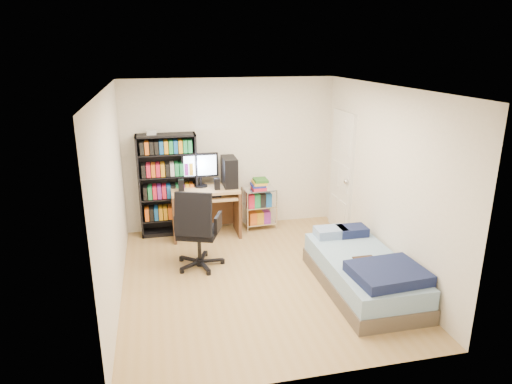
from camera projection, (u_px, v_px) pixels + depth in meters
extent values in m
cube|color=#A98554|center=(257.00, 279.00, 6.13)|extent=(3.50, 4.00, 0.04)
cube|color=white|center=(257.00, 86.00, 5.36)|extent=(3.50, 4.00, 0.04)
cube|color=silver|center=(230.00, 154.00, 7.62)|extent=(3.50, 0.04, 2.50)
cube|color=silver|center=(309.00, 258.00, 3.86)|extent=(3.50, 0.04, 2.50)
cube|color=silver|center=(110.00, 199.00, 5.37)|extent=(0.04, 4.00, 2.50)
cube|color=silver|center=(385.00, 181.00, 6.11)|extent=(0.04, 4.00, 2.50)
cube|color=black|center=(168.00, 185.00, 7.36)|extent=(0.93, 0.31, 1.66)
cube|color=black|center=(170.00, 218.00, 7.54)|extent=(0.87, 0.29, 0.02)
cube|color=red|center=(170.00, 212.00, 7.49)|extent=(0.81, 0.25, 0.20)
cube|color=black|center=(169.00, 197.00, 7.43)|extent=(0.87, 0.29, 0.02)
cube|color=#155197|center=(169.00, 191.00, 7.38)|extent=(0.81, 0.25, 0.20)
cube|color=black|center=(168.00, 176.00, 7.32)|extent=(0.87, 0.29, 0.02)
cube|color=orange|center=(167.00, 169.00, 7.27)|extent=(0.81, 0.25, 0.20)
cube|color=black|center=(166.00, 154.00, 7.21)|extent=(0.87, 0.29, 0.02)
cube|color=#1C8342|center=(166.00, 146.00, 7.16)|extent=(0.81, 0.25, 0.20)
cube|color=silver|center=(151.00, 133.00, 7.06)|extent=(0.15, 0.13, 0.07)
cube|color=tan|center=(205.00, 189.00, 7.29)|extent=(1.07, 0.59, 0.04)
cube|color=#37281E|center=(174.00, 216.00, 7.31)|extent=(0.04, 0.59, 0.76)
cube|color=#37281E|center=(237.00, 211.00, 7.52)|extent=(0.04, 0.59, 0.76)
cube|color=#37281E|center=(204.00, 206.00, 7.66)|extent=(1.03, 0.03, 0.70)
cube|color=tan|center=(206.00, 198.00, 7.24)|extent=(0.97, 0.48, 0.03)
cube|color=black|center=(206.00, 196.00, 7.22)|extent=(0.47, 0.16, 0.03)
cube|color=black|center=(200.00, 165.00, 7.28)|extent=(0.58, 0.05, 0.39)
cube|color=#CBE4FE|center=(200.00, 166.00, 7.25)|extent=(0.52, 0.01, 0.32)
cube|color=black|center=(229.00, 172.00, 7.35)|extent=(0.21, 0.45, 0.47)
cube|color=black|center=(181.00, 185.00, 7.13)|extent=(0.09, 0.09, 0.18)
cube|color=black|center=(217.00, 184.00, 7.20)|extent=(0.09, 0.09, 0.18)
cylinder|color=black|center=(199.00, 247.00, 6.39)|extent=(0.05, 0.05, 0.41)
cube|color=black|center=(199.00, 232.00, 6.32)|extent=(0.66, 0.66, 0.09)
cube|color=black|center=(193.00, 215.00, 6.00)|extent=(0.52, 0.32, 0.59)
cube|color=black|center=(179.00, 221.00, 6.31)|extent=(0.15, 0.32, 0.24)
cube|color=black|center=(218.00, 223.00, 6.24)|extent=(0.15, 0.32, 0.24)
cylinder|color=silver|center=(248.00, 213.00, 7.52)|extent=(0.02, 0.02, 0.70)
cylinder|color=silver|center=(277.00, 210.00, 7.65)|extent=(0.02, 0.02, 0.70)
cylinder|color=silver|center=(242.00, 206.00, 7.84)|extent=(0.02, 0.02, 0.70)
cylinder|color=silver|center=(270.00, 203.00, 7.98)|extent=(0.02, 0.02, 0.70)
cube|color=silver|center=(259.00, 222.00, 7.82)|extent=(0.53, 0.39, 0.02)
cube|color=silver|center=(259.00, 205.00, 7.73)|extent=(0.53, 0.39, 0.02)
cube|color=silver|center=(259.00, 189.00, 7.65)|extent=(0.53, 0.39, 0.02)
cube|color=red|center=(259.00, 184.00, 7.62)|extent=(0.24, 0.29, 0.16)
cube|color=brown|center=(362.00, 282.00, 5.82)|extent=(0.96, 1.91, 0.19)
cube|color=#82A3C1|center=(363.00, 267.00, 5.76)|extent=(0.92, 1.87, 0.23)
cube|color=#141C41|center=(388.00, 273.00, 5.23)|extent=(0.86, 0.72, 0.13)
cube|color=#AACCF1|center=(331.00, 232.00, 6.39)|extent=(0.43, 0.29, 0.12)
cube|color=#141C41|center=(352.00, 231.00, 6.44)|extent=(0.40, 0.29, 0.12)
cube|color=#3D2513|center=(365.00, 260.00, 5.68)|extent=(0.27, 0.21, 0.02)
cube|color=silver|center=(342.00, 173.00, 7.43)|extent=(0.05, 0.80, 2.00)
sphere|color=silver|center=(346.00, 181.00, 7.14)|extent=(0.08, 0.08, 0.08)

